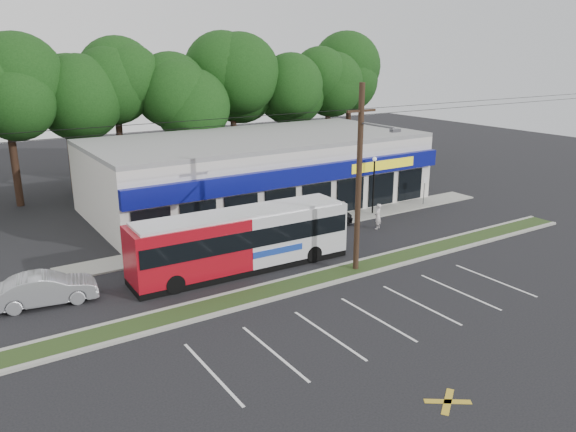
{
  "coord_description": "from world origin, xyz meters",
  "views": [
    {
      "loc": [
        -15.56,
        -20.94,
        11.5
      ],
      "look_at": [
        1.2,
        5.0,
        2.38
      ],
      "focal_mm": 35.0,
      "sensor_mm": 36.0,
      "label": 1
    }
  ],
  "objects_px": {
    "lamp_post": "(374,179)",
    "sign_post": "(425,186)",
    "pedestrian_b": "(342,212)",
    "car_silver": "(46,289)",
    "pedestrian_a": "(378,216)",
    "car_dark": "(322,216)",
    "utility_pole": "(357,174)",
    "metrobus": "(242,239)"
  },
  "relations": [
    {
      "from": "sign_post",
      "to": "car_dark",
      "type": "relative_size",
      "value": 0.52
    },
    {
      "from": "pedestrian_a",
      "to": "car_dark",
      "type": "bearing_deg",
      "value": -70.61
    },
    {
      "from": "utility_pole",
      "to": "pedestrian_b",
      "type": "relative_size",
      "value": 33.57
    },
    {
      "from": "utility_pole",
      "to": "car_silver",
      "type": "relative_size",
      "value": 10.87
    },
    {
      "from": "utility_pole",
      "to": "lamp_post",
      "type": "distance_m",
      "value": 11.67
    },
    {
      "from": "car_silver",
      "to": "pedestrian_a",
      "type": "relative_size",
      "value": 2.66
    },
    {
      "from": "car_silver",
      "to": "sign_post",
      "type": "bearing_deg",
      "value": -75.55
    },
    {
      "from": "lamp_post",
      "to": "car_dark",
      "type": "height_order",
      "value": "lamp_post"
    },
    {
      "from": "lamp_post",
      "to": "sign_post",
      "type": "xyz_separation_m",
      "value": [
        5.0,
        -0.23,
        -1.12
      ]
    },
    {
      "from": "pedestrian_a",
      "to": "utility_pole",
      "type": "bearing_deg",
      "value": 10.57
    },
    {
      "from": "sign_post",
      "to": "car_silver",
      "type": "bearing_deg",
      "value": -174.0
    },
    {
      "from": "lamp_post",
      "to": "utility_pole",
      "type": "bearing_deg",
      "value": -136.05
    },
    {
      "from": "car_dark",
      "to": "car_silver",
      "type": "bearing_deg",
      "value": 106.14
    },
    {
      "from": "lamp_post",
      "to": "pedestrian_b",
      "type": "relative_size",
      "value": 2.85
    },
    {
      "from": "car_silver",
      "to": "car_dark",
      "type": "bearing_deg",
      "value": -72.59
    },
    {
      "from": "metrobus",
      "to": "car_dark",
      "type": "xyz_separation_m",
      "value": [
        8.29,
        4.0,
        -1.01
      ]
    },
    {
      "from": "metrobus",
      "to": "sign_post",
      "type": "bearing_deg",
      "value": 14.25
    },
    {
      "from": "utility_pole",
      "to": "sign_post",
      "type": "xyz_separation_m",
      "value": [
        13.17,
        7.65,
        -3.86
      ]
    },
    {
      "from": "lamp_post",
      "to": "car_silver",
      "type": "height_order",
      "value": "lamp_post"
    },
    {
      "from": "lamp_post",
      "to": "pedestrian_b",
      "type": "distance_m",
      "value": 3.63
    },
    {
      "from": "pedestrian_a",
      "to": "sign_post",
      "type": "bearing_deg",
      "value": 171.32
    },
    {
      "from": "pedestrian_b",
      "to": "car_silver",
      "type": "bearing_deg",
      "value": -6.5
    },
    {
      "from": "lamp_post",
      "to": "pedestrian_b",
      "type": "xyz_separation_m",
      "value": [
        -3.06,
        -0.3,
        -1.93
      ]
    },
    {
      "from": "metrobus",
      "to": "pedestrian_b",
      "type": "bearing_deg",
      "value": 23.29
    },
    {
      "from": "lamp_post",
      "to": "pedestrian_b",
      "type": "height_order",
      "value": "lamp_post"
    },
    {
      "from": "lamp_post",
      "to": "car_silver",
      "type": "distance_m",
      "value": 23.25
    },
    {
      "from": "metrobus",
      "to": "car_silver",
      "type": "bearing_deg",
      "value": 174.97
    },
    {
      "from": "metrobus",
      "to": "car_dark",
      "type": "bearing_deg",
      "value": 27.31
    },
    {
      "from": "car_dark",
      "to": "car_silver",
      "type": "relative_size",
      "value": 0.94
    },
    {
      "from": "utility_pole",
      "to": "pedestrian_a",
      "type": "relative_size",
      "value": 28.93
    },
    {
      "from": "sign_post",
      "to": "pedestrian_b",
      "type": "distance_m",
      "value": 8.1
    },
    {
      "from": "car_silver",
      "to": "pedestrian_a",
      "type": "xyz_separation_m",
      "value": [
        20.96,
        0.36,
        0.11
      ]
    },
    {
      "from": "utility_pole",
      "to": "pedestrian_a",
      "type": "bearing_deg",
      "value": 39.44
    },
    {
      "from": "car_dark",
      "to": "pedestrian_a",
      "type": "distance_m",
      "value": 3.76
    },
    {
      "from": "utility_pole",
      "to": "pedestrian_b",
      "type": "distance_m",
      "value": 10.26
    },
    {
      "from": "car_dark",
      "to": "pedestrian_b",
      "type": "bearing_deg",
      "value": -82.82
    },
    {
      "from": "lamp_post",
      "to": "metrobus",
      "type": "bearing_deg",
      "value": -161.82
    },
    {
      "from": "lamp_post",
      "to": "pedestrian_a",
      "type": "distance_m",
      "value": 3.89
    },
    {
      "from": "utility_pole",
      "to": "sign_post",
      "type": "bearing_deg",
      "value": 30.15
    },
    {
      "from": "lamp_post",
      "to": "sign_post",
      "type": "relative_size",
      "value": 1.91
    },
    {
      "from": "sign_post",
      "to": "car_silver",
      "type": "xyz_separation_m",
      "value": [
        -27.96,
        -2.94,
        -0.8
      ]
    },
    {
      "from": "car_silver",
      "to": "metrobus",
      "type": "bearing_deg",
      "value": -88.13
    }
  ]
}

